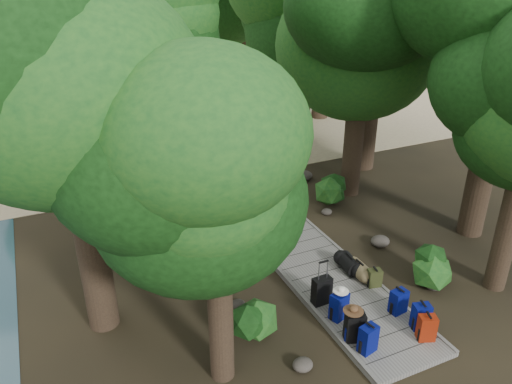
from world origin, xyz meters
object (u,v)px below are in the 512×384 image
backpack_left_c (339,305)px  lone_suitcase_on_sand (210,144)px  backpack_right_b (421,315)px  duffel_right_khaki (359,270)px  backpack_right_a (427,327)px  kayak (97,142)px  backpack_right_c (399,300)px  duffel_right_black (349,264)px  backpack_right_d (374,277)px  backpack_left_b (355,325)px  backpack_left_a (368,338)px  sun_lounger (248,128)px  suitcase_on_boardwalk (322,291)px

backpack_left_c → lone_suitcase_on_sand: size_ratio=1.01×
backpack_right_b → duffel_right_khaki: size_ratio=1.11×
backpack_right_a → kayak: backpack_right_a is taller
backpack_right_c → duffel_right_black: backpack_right_c is taller
backpack_right_c → duffel_right_black: (-0.07, 1.78, -0.11)m
backpack_right_d → kayak: size_ratio=0.14×
backpack_left_b → backpack_right_b: backpack_left_b is taller
kayak → backpack_right_d: bearing=-54.5°
backpack_left_a → lone_suitcase_on_sand: 12.02m
backpack_left_a → backpack_left_b: backpack_left_b is taller
backpack_right_c → lone_suitcase_on_sand: 11.27m
backpack_right_b → backpack_left_b: bearing=-175.9°
backpack_right_c → sun_lounger: 12.68m
backpack_left_c → backpack_right_d: 1.55m
backpack_left_a → backpack_right_c: (1.33, 0.71, -0.03)m
backpack_left_a → suitcase_on_boardwalk: 1.69m
duffel_right_khaki → kayak: duffel_right_khaki is taller
backpack_left_a → sun_lounger: (3.28, 13.24, -0.11)m
backpack_left_a → duffel_right_black: 2.79m
backpack_left_c → duffel_right_black: size_ratio=1.08×
backpack_left_a → backpack_right_a: bearing=-22.3°
duffel_right_black → kayak: (-4.30, 12.07, -0.12)m
suitcase_on_boardwalk → sun_lounger: bearing=71.6°
lone_suitcase_on_sand → backpack_right_d: bearing=-87.3°
backpack_right_c → kayak: backpack_right_c is taller
duffel_right_black → backpack_right_a: bearing=-83.7°
kayak → sun_lounger: (6.32, -1.31, 0.14)m
kayak → backpack_left_a: bearing=-62.0°
backpack_right_b → duffel_right_black: size_ratio=1.01×
backpack_left_c → backpack_right_b: backpack_left_c is taller
duffel_right_khaki → suitcase_on_boardwalk: bearing=-160.4°
backpack_right_c → lone_suitcase_on_sand: (-0.32, 11.27, -0.07)m
backpack_right_b → duffel_right_black: bearing=109.1°
backpack_right_b → kayak: 15.13m
backpack_right_c → backpack_right_d: (0.11, 1.01, -0.06)m
backpack_left_b → duffel_right_black: 2.48m
backpack_right_a → backpack_right_b: bearing=89.1°
duffel_right_khaki → kayak: 13.12m
suitcase_on_boardwalk → kayak: (-3.01, 12.87, -0.26)m
backpack_left_c → sun_lounger: 12.58m
suitcase_on_boardwalk → lone_suitcase_on_sand: size_ratio=0.98×
backpack_right_a → backpack_right_d: (0.15, 1.94, -0.07)m
backpack_right_d → kayak: backpack_right_d is taller
backpack_left_c → backpack_right_a: backpack_left_c is taller
duffel_right_khaki → duffel_right_black: 0.31m
backpack_right_a → backpack_right_b: backpack_right_b is taller
kayak → backpack_right_b: bearing=-56.6°
backpack_left_b → lone_suitcase_on_sand: backpack_left_b is taller
backpack_left_a → backpack_right_c: 1.51m
sun_lounger → backpack_right_a: bearing=-103.6°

